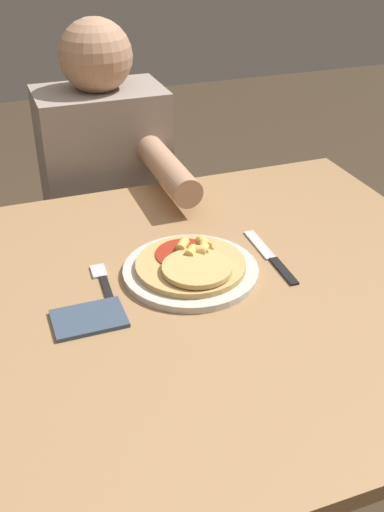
{
  "coord_description": "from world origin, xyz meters",
  "views": [
    {
      "loc": [
        -0.34,
        -0.86,
        1.41
      ],
      "look_at": [
        0.0,
        0.06,
        0.81
      ],
      "focal_mm": 42.0,
      "sensor_mm": 36.0,
      "label": 1
    }
  ],
  "objects": [
    {
      "name": "plate",
      "position": [
        0.0,
        0.06,
        0.78
      ],
      "size": [
        0.26,
        0.26,
        0.01
      ],
      "color": "beige",
      "rests_on": "dining_table"
    },
    {
      "name": "knife",
      "position": [
        0.17,
        0.06,
        0.78
      ],
      "size": [
        0.03,
        0.22,
        0.0
      ],
      "color": "black",
      "rests_on": "dining_table"
    },
    {
      "name": "person_diner",
      "position": [
        -0.03,
        0.67,
        0.67
      ],
      "size": [
        0.34,
        0.52,
        1.15
      ],
      "color": "#2D2D38",
      "rests_on": "ground_plane"
    },
    {
      "name": "fork",
      "position": [
        -0.17,
        0.07,
        0.78
      ],
      "size": [
        0.03,
        0.18,
        0.0
      ],
      "color": "black",
      "rests_on": "dining_table"
    },
    {
      "name": "napkin",
      "position": [
        -0.22,
        -0.02,
        0.78
      ],
      "size": [
        0.13,
        0.09,
        0.01
      ],
      "color": "#38475B",
      "rests_on": "dining_table"
    },
    {
      "name": "dining_table",
      "position": [
        0.0,
        0.0,
        0.66
      ],
      "size": [
        1.13,
        0.97,
        0.77
      ],
      "color": "#9E754C",
      "rests_on": "ground_plane"
    },
    {
      "name": "pizza",
      "position": [
        0.0,
        0.05,
        0.8
      ],
      "size": [
        0.21,
        0.21,
        0.04
      ],
      "color": "tan",
      "rests_on": "plate"
    }
  ]
}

